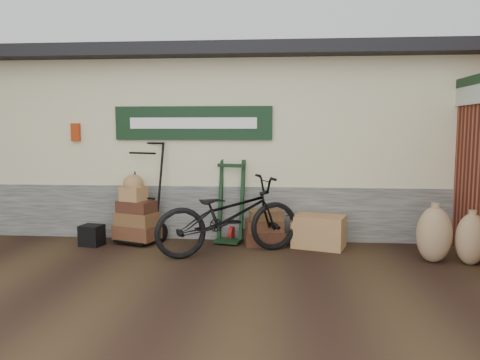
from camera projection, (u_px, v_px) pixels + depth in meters
The scene contains 10 objects.
ground at pixel (203, 255), 6.91m from camera, with size 80.00×80.00×0.00m, color black.
station_building at pixel (224, 141), 9.44m from camera, with size 14.40×4.10×3.20m.
porter_trolley at pixel (143, 191), 7.70m from camera, with size 0.84×0.63×1.67m, color black, non-canonical shape.
green_barrow at pixel (230, 201), 7.65m from camera, with size 0.49×0.41×1.35m, color black, non-canonical shape.
suitcase_stack at pixel (264, 227), 7.52m from camera, with size 0.64×0.40×0.57m, color #3B1D12, non-canonical shape.
wicker_hamper at pixel (319, 231), 7.34m from camera, with size 0.78×0.51×0.51m, color #905D39.
black_trunk at pixel (92, 235), 7.46m from camera, with size 0.33×0.28×0.33m, color black.
bicycle at pixel (228, 212), 6.90m from camera, with size 2.21×0.77×1.29m, color black.
burlap_sack_left at pixel (434, 235), 6.51m from camera, with size 0.49×0.41×0.79m, color olive.
burlap_sack_right at pixel (471, 239), 6.39m from camera, with size 0.45×0.37×0.71m, color olive.
Camera 1 is at (1.12, -6.67, 1.87)m, focal length 35.00 mm.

